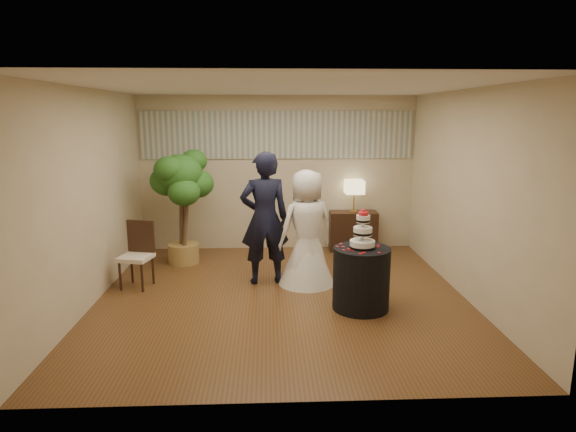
{
  "coord_description": "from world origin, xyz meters",
  "views": [
    {
      "loc": [
        -0.19,
        -6.26,
        2.46
      ],
      "look_at": [
        0.1,
        0.4,
        1.05
      ],
      "focal_mm": 30.0,
      "sensor_mm": 36.0,
      "label": 1
    }
  ],
  "objects_px": {
    "groom": "(265,218)",
    "table_lamp": "(354,196)",
    "wedding_cake": "(363,228)",
    "console": "(353,231)",
    "cake_table": "(361,278)",
    "bride": "(307,228)",
    "ficus_tree": "(182,207)",
    "side_chair": "(136,255)"
  },
  "relations": [
    {
      "from": "bride",
      "to": "wedding_cake",
      "type": "relative_size",
      "value": 3.35
    },
    {
      "from": "table_lamp",
      "to": "side_chair",
      "type": "xyz_separation_m",
      "value": [
        -3.47,
        -1.82,
        -0.53
      ]
    },
    {
      "from": "wedding_cake",
      "to": "cake_table",
      "type": "bearing_deg",
      "value": 90.0
    },
    {
      "from": "bride",
      "to": "ficus_tree",
      "type": "relative_size",
      "value": 0.88
    },
    {
      "from": "console",
      "to": "table_lamp",
      "type": "relative_size",
      "value": 1.49
    },
    {
      "from": "groom",
      "to": "ficus_tree",
      "type": "bearing_deg",
      "value": -45.58
    },
    {
      "from": "wedding_cake",
      "to": "console",
      "type": "distance_m",
      "value": 2.85
    },
    {
      "from": "cake_table",
      "to": "console",
      "type": "height_order",
      "value": "cake_table"
    },
    {
      "from": "groom",
      "to": "wedding_cake",
      "type": "height_order",
      "value": "groom"
    },
    {
      "from": "bride",
      "to": "wedding_cake",
      "type": "xyz_separation_m",
      "value": [
        0.62,
        -0.97,
        0.21
      ]
    },
    {
      "from": "bride",
      "to": "cake_table",
      "type": "distance_m",
      "value": 1.23
    },
    {
      "from": "bride",
      "to": "side_chair",
      "type": "relative_size",
      "value": 1.78
    },
    {
      "from": "bride",
      "to": "side_chair",
      "type": "distance_m",
      "value": 2.5
    },
    {
      "from": "wedding_cake",
      "to": "console",
      "type": "relative_size",
      "value": 0.59
    },
    {
      "from": "groom",
      "to": "ficus_tree",
      "type": "relative_size",
      "value": 1.01
    },
    {
      "from": "groom",
      "to": "bride",
      "type": "xyz_separation_m",
      "value": [
        0.61,
        -0.07,
        -0.13
      ]
    },
    {
      "from": "bride",
      "to": "wedding_cake",
      "type": "distance_m",
      "value": 1.17
    },
    {
      "from": "table_lamp",
      "to": "ficus_tree",
      "type": "bearing_deg",
      "value": -167.34
    },
    {
      "from": "cake_table",
      "to": "wedding_cake",
      "type": "bearing_deg",
      "value": -90.0
    },
    {
      "from": "groom",
      "to": "side_chair",
      "type": "xyz_separation_m",
      "value": [
        -1.86,
        -0.13,
        -0.5
      ]
    },
    {
      "from": "cake_table",
      "to": "table_lamp",
      "type": "bearing_deg",
      "value": 82.09
    },
    {
      "from": "table_lamp",
      "to": "console",
      "type": "bearing_deg",
      "value": 0.0
    },
    {
      "from": "groom",
      "to": "console",
      "type": "relative_size",
      "value": 2.26
    },
    {
      "from": "console",
      "to": "bride",
      "type": "bearing_deg",
      "value": -117.01
    },
    {
      "from": "wedding_cake",
      "to": "groom",
      "type": "bearing_deg",
      "value": 139.87
    },
    {
      "from": "cake_table",
      "to": "ficus_tree",
      "type": "distance_m",
      "value": 3.38
    },
    {
      "from": "wedding_cake",
      "to": "ficus_tree",
      "type": "height_order",
      "value": "ficus_tree"
    },
    {
      "from": "groom",
      "to": "console",
      "type": "height_order",
      "value": "groom"
    },
    {
      "from": "groom",
      "to": "side_chair",
      "type": "height_order",
      "value": "groom"
    },
    {
      "from": "groom",
      "to": "table_lamp",
      "type": "bearing_deg",
      "value": -142.61
    },
    {
      "from": "bride",
      "to": "ficus_tree",
      "type": "height_order",
      "value": "ficus_tree"
    },
    {
      "from": "cake_table",
      "to": "console",
      "type": "relative_size",
      "value": 0.94
    },
    {
      "from": "table_lamp",
      "to": "side_chair",
      "type": "height_order",
      "value": "table_lamp"
    },
    {
      "from": "bride",
      "to": "wedding_cake",
      "type": "bearing_deg",
      "value": 101.13
    },
    {
      "from": "cake_table",
      "to": "side_chair",
      "type": "height_order",
      "value": "side_chair"
    },
    {
      "from": "bride",
      "to": "cake_table",
      "type": "xyz_separation_m",
      "value": [
        0.62,
        -0.97,
        -0.45
      ]
    },
    {
      "from": "groom",
      "to": "cake_table",
      "type": "bearing_deg",
      "value": 130.89
    },
    {
      "from": "side_chair",
      "to": "console",
      "type": "bearing_deg",
      "value": 40.93
    },
    {
      "from": "wedding_cake",
      "to": "console",
      "type": "bearing_deg",
      "value": 82.09
    },
    {
      "from": "console",
      "to": "table_lamp",
      "type": "bearing_deg",
      "value": 0.0
    },
    {
      "from": "wedding_cake",
      "to": "table_lamp",
      "type": "bearing_deg",
      "value": 82.09
    },
    {
      "from": "wedding_cake",
      "to": "side_chair",
      "type": "height_order",
      "value": "wedding_cake"
    }
  ]
}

